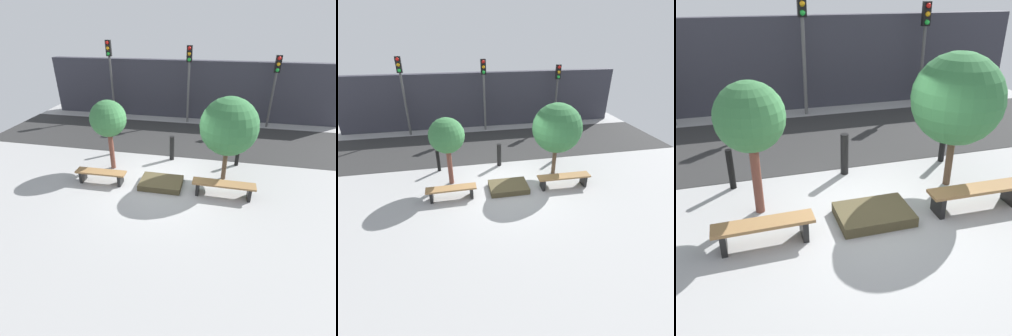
# 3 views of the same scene
# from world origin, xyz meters

# --- Properties ---
(ground_plane) EXTENTS (18.00, 18.00, 0.00)m
(ground_plane) POSITION_xyz_m (0.00, 0.00, 0.00)
(ground_plane) COLOR #999999
(road_strip) EXTENTS (18.00, 4.20, 0.01)m
(road_strip) POSITION_xyz_m (0.00, 4.24, 0.01)
(road_strip) COLOR #2C2C2C
(road_strip) RESTS_ON ground
(building_facade) EXTENTS (16.20, 0.50, 3.13)m
(building_facade) POSITION_xyz_m (0.00, 7.53, 1.56)
(building_facade) COLOR #33333D
(building_facade) RESTS_ON ground
(bench_left) EXTENTS (1.73, 0.42, 0.44)m
(bench_left) POSITION_xyz_m (-2.06, -0.32, 0.32)
(bench_left) COLOR black
(bench_left) RESTS_ON ground
(bench_right) EXTENTS (1.98, 0.45, 0.47)m
(bench_right) POSITION_xyz_m (2.06, -0.32, 0.34)
(bench_right) COLOR black
(bench_right) RESTS_ON ground
(planter_bed) EXTENTS (1.41, 0.98, 0.20)m
(planter_bed) POSITION_xyz_m (0.00, -0.12, 0.10)
(planter_bed) COLOR #484029
(planter_bed) RESTS_ON ground
(tree_behind_left_bench) EXTENTS (1.28, 1.28, 2.59)m
(tree_behind_left_bench) POSITION_xyz_m (-2.06, 0.76, 1.92)
(tree_behind_left_bench) COLOR brown
(tree_behind_left_bench) RESTS_ON ground
(tree_behind_right_bench) EXTENTS (1.90, 1.90, 2.90)m
(tree_behind_right_bench) POSITION_xyz_m (2.06, 0.76, 1.94)
(tree_behind_right_bench) COLOR #503B29
(tree_behind_right_bench) RESTS_ON ground
(bollard_far_left) EXTENTS (0.14, 0.14, 0.91)m
(bollard_far_left) POSITION_xyz_m (-2.55, 1.89, 0.46)
(bollard_far_left) COLOR black
(bollard_far_left) RESTS_ON ground
(bollard_left) EXTENTS (0.19, 0.19, 0.99)m
(bollard_left) POSITION_xyz_m (0.00, 1.89, 0.50)
(bollard_left) COLOR black
(bollard_left) RESTS_ON ground
(bollard_center) EXTENTS (0.15, 0.15, 0.91)m
(bollard_center) POSITION_xyz_m (2.55, 1.89, 0.46)
(bollard_center) COLOR black
(bollard_center) RESTS_ON ground
(traffic_light_west) EXTENTS (0.28, 0.27, 4.10)m
(traffic_light_west) POSITION_xyz_m (-4.27, 6.62, 2.81)
(traffic_light_west) COLOR #515151
(traffic_light_west) RESTS_ON ground
(traffic_light_mid_west) EXTENTS (0.28, 0.27, 3.91)m
(traffic_light_mid_west) POSITION_xyz_m (0.00, 6.62, 2.69)
(traffic_light_mid_west) COLOR #595959
(traffic_light_mid_west) RESTS_ON ground
(traffic_light_mid_east) EXTENTS (0.28, 0.27, 3.54)m
(traffic_light_mid_east) POSITION_xyz_m (4.27, 6.62, 2.45)
(traffic_light_mid_east) COLOR #494949
(traffic_light_mid_east) RESTS_ON ground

